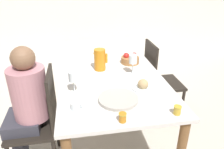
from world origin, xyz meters
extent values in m
plane|color=beige|center=(0.00, 0.00, 0.00)|extent=(20.00, 20.00, 0.00)
cube|color=silver|center=(0.00, 0.00, 0.76)|extent=(0.96, 1.98, 0.03)
cylinder|color=brown|center=(-0.42, 0.93, 0.37)|extent=(0.07, 0.07, 0.75)
cylinder|color=brown|center=(0.42, 0.93, 0.37)|extent=(0.07, 0.07, 0.75)
cylinder|color=black|center=(-0.92, -0.22, 0.20)|extent=(0.04, 0.04, 0.40)
cylinder|color=black|center=(-0.55, -0.22, 0.20)|extent=(0.04, 0.04, 0.40)
cube|color=black|center=(-0.74, -0.40, 0.42)|extent=(0.42, 0.42, 0.03)
cube|color=black|center=(-0.54, -0.40, 0.69)|extent=(0.03, 0.39, 0.51)
cylinder|color=black|center=(0.92, 0.37, 0.20)|extent=(0.04, 0.04, 0.40)
cylinder|color=black|center=(0.92, 0.00, 0.20)|extent=(0.04, 0.04, 0.40)
cylinder|color=black|center=(0.55, 0.37, 0.20)|extent=(0.04, 0.04, 0.40)
cylinder|color=black|center=(0.55, 0.00, 0.20)|extent=(0.04, 0.04, 0.40)
cube|color=black|center=(0.74, 0.19, 0.42)|extent=(0.42, 0.42, 0.03)
cube|color=black|center=(0.54, 0.19, 0.69)|extent=(0.03, 0.39, 0.51)
cylinder|color=#33333D|center=(-0.88, -0.31, 0.22)|extent=(0.09, 0.09, 0.43)
cube|color=#33333D|center=(-0.81, -0.39, 0.48)|extent=(0.30, 0.34, 0.11)
cylinder|color=#B77A84|center=(-0.72, -0.39, 0.75)|extent=(0.30, 0.30, 0.46)
sphere|color=brown|center=(-0.72, -0.39, 1.07)|extent=(0.19, 0.19, 0.19)
cylinder|color=brown|center=(-0.82, -0.18, 0.87)|extent=(0.25, 0.06, 0.20)
cylinder|color=orange|center=(-0.08, -0.06, 0.88)|extent=(0.11, 0.11, 0.21)
cube|color=orange|center=(-0.01, -0.06, 0.89)|extent=(0.02, 0.02, 0.10)
cone|color=orange|center=(-0.13, -0.06, 0.97)|extent=(0.04, 0.04, 0.04)
cylinder|color=white|center=(0.22, -0.21, 0.78)|extent=(0.07, 0.07, 0.00)
cylinder|color=white|center=(0.22, -0.21, 0.84)|extent=(0.01, 0.01, 0.11)
cylinder|color=white|center=(0.22, -0.21, 0.93)|extent=(0.08, 0.08, 0.08)
cylinder|color=white|center=(-0.34, -0.48, 0.78)|extent=(0.07, 0.07, 0.00)
cylinder|color=white|center=(-0.34, -0.48, 0.83)|extent=(0.01, 0.01, 0.10)
cylinder|color=white|center=(-0.34, -0.48, 0.92)|extent=(0.08, 0.08, 0.08)
cylinder|color=gold|center=(-0.34, -0.48, 0.91)|extent=(0.06, 0.06, 0.04)
cylinder|color=silver|center=(-0.34, -0.73, 0.78)|extent=(0.12, 0.12, 0.01)
cylinder|color=silver|center=(-0.34, -0.73, 0.81)|extent=(0.07, 0.07, 0.05)
cube|color=silver|center=(-0.30, -0.73, 0.81)|extent=(0.01, 0.01, 0.03)
cylinder|color=#B7B2A8|center=(-0.02, -0.67, 0.79)|extent=(0.30, 0.30, 0.02)
cylinder|color=#B7B2A8|center=(-0.02, -0.67, 0.80)|extent=(0.31, 0.31, 0.01)
cylinder|color=silver|center=(0.23, -0.51, 0.78)|extent=(0.19, 0.19, 0.01)
sphere|color=tan|center=(0.23, -0.51, 0.82)|extent=(0.09, 0.09, 0.09)
cylinder|color=#C67A1E|center=(-0.04, -0.92, 0.81)|extent=(0.05, 0.05, 0.06)
cylinder|color=gold|center=(-0.04, -0.92, 0.84)|extent=(0.05, 0.05, 0.01)
cylinder|color=gold|center=(0.35, -0.90, 0.81)|extent=(0.05, 0.05, 0.06)
cylinder|color=gold|center=(0.35, -0.90, 0.84)|extent=(0.05, 0.05, 0.01)
cylinder|color=#9E6B3D|center=(0.26, 0.06, 0.81)|extent=(0.19, 0.19, 0.07)
sphere|color=red|center=(0.30, 0.06, 0.86)|extent=(0.06, 0.06, 0.06)
sphere|color=red|center=(0.22, 0.06, 0.86)|extent=(0.06, 0.06, 0.06)
camera|label=1|loc=(-0.31, -2.06, 1.68)|focal=35.00mm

